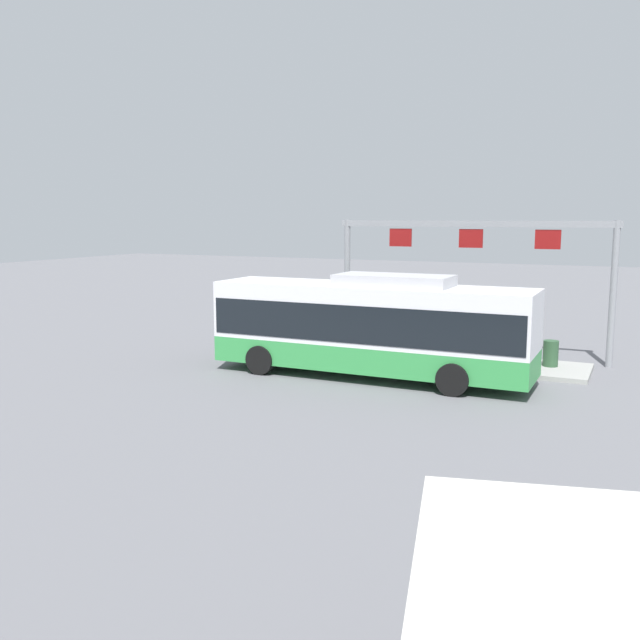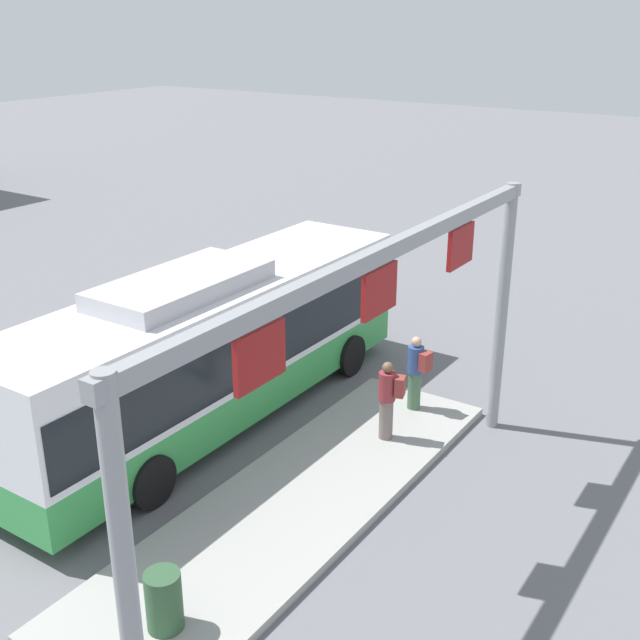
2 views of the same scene
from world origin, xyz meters
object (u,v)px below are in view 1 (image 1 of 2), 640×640
Objects in this scene: person_waiting_near at (378,328)px; bus_main at (370,324)px; trash_bin at (551,353)px; person_boarding at (342,326)px.

bus_main is at bearing -0.78° from person_waiting_near.
trash_bin is (-6.37, -0.01, -0.44)m from person_waiting_near.
person_waiting_near is 6.39m from trash_bin.
bus_main is 6.40× the size of person_boarding.
person_waiting_near is (-1.46, -0.13, 0.00)m from person_boarding.
bus_main is 3.85m from person_waiting_near.
person_boarding is 1.86× the size of trash_bin.
person_boarding is at bearing 1.00° from trash_bin.
person_boarding reaches higher than trash_bin.
trash_bin is (-5.31, -3.64, -1.20)m from bus_main.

